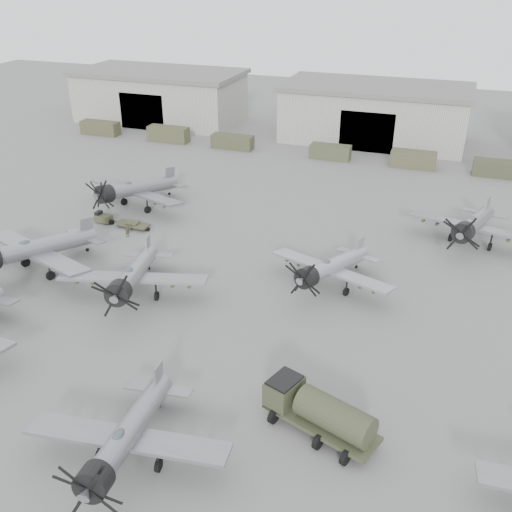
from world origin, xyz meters
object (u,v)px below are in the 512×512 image
at_px(aircraft_mid_1, 132,276).
at_px(aircraft_mid_0, 32,250).
at_px(aircraft_far_1, 473,225).
at_px(aircraft_far_0, 133,190).
at_px(fuel_tanker, 320,411).
at_px(tug_trailer, 114,221).
at_px(ground_crew, 127,229).
at_px(aircraft_mid_2, 329,268).
at_px(aircraft_near_1, 125,438).

bearing_deg(aircraft_mid_1, aircraft_mid_0, 159.11).
distance_m(aircraft_mid_1, aircraft_far_1, 33.81).
bearing_deg(aircraft_far_0, aircraft_far_1, 22.25).
distance_m(fuel_tanker, tug_trailer, 36.46).
distance_m(aircraft_far_0, aircraft_far_1, 37.17).
height_order(aircraft_mid_0, tug_trailer, aircraft_mid_0).
distance_m(aircraft_far_0, fuel_tanker, 39.61).
distance_m(aircraft_far_1, tug_trailer, 37.70).
height_order(tug_trailer, ground_crew, ground_crew).
distance_m(aircraft_mid_2, tug_trailer, 25.94).
distance_m(aircraft_mid_1, aircraft_mid_2, 16.93).
relative_size(aircraft_mid_1, ground_crew, 7.64).
height_order(aircraft_near_1, tug_trailer, aircraft_near_1).
bearing_deg(ground_crew, aircraft_mid_0, 158.25).
height_order(aircraft_near_1, aircraft_mid_0, aircraft_mid_0).
relative_size(aircraft_far_0, ground_crew, 8.01).
height_order(aircraft_mid_0, aircraft_far_0, aircraft_mid_0).
distance_m(aircraft_near_1, aircraft_far_0, 38.66).
xyz_separation_m(aircraft_mid_1, aircraft_mid_2, (15.30, 7.25, -0.18)).
bearing_deg(aircraft_far_1, aircraft_mid_1, -128.96).
bearing_deg(tug_trailer, aircraft_near_1, -53.88).
relative_size(aircraft_near_1, aircraft_mid_2, 1.04).
bearing_deg(ground_crew, fuel_tanker, -128.37).
bearing_deg(aircraft_mid_2, aircraft_far_1, 68.17).
bearing_deg(ground_crew, aircraft_mid_1, -146.63).
relative_size(aircraft_mid_0, aircraft_mid_2, 1.15).
relative_size(aircraft_mid_2, ground_crew, 6.99).
distance_m(aircraft_near_1, aircraft_far_1, 40.73).
bearing_deg(tug_trailer, ground_crew, -33.24).
bearing_deg(tug_trailer, aircraft_mid_0, -91.76).
distance_m(aircraft_mid_0, aircraft_far_1, 42.56).
distance_m(aircraft_near_1, tug_trailer, 34.66).
bearing_deg(aircraft_near_1, aircraft_mid_1, 111.71).
height_order(aircraft_near_1, aircraft_mid_1, aircraft_mid_1).
bearing_deg(aircraft_far_0, aircraft_mid_2, -4.27).
xyz_separation_m(aircraft_far_0, fuel_tanker, (28.75, -27.23, -0.81)).
bearing_deg(fuel_tanker, aircraft_mid_0, 179.94).
xyz_separation_m(aircraft_mid_0, ground_crew, (3.92, 9.72, -1.61)).
relative_size(aircraft_near_1, aircraft_far_0, 0.90).
xyz_separation_m(aircraft_near_1, ground_crew, (-15.97, 26.86, -1.35)).
bearing_deg(aircraft_far_1, aircraft_near_1, -102.39).
xyz_separation_m(aircraft_near_1, fuel_tanker, (9.69, 6.40, -0.56)).
distance_m(aircraft_mid_0, fuel_tanker, 31.48).
height_order(aircraft_mid_2, aircraft_far_1, aircraft_far_1).
bearing_deg(aircraft_near_1, aircraft_mid_2, 67.42).
bearing_deg(aircraft_far_1, aircraft_far_0, -161.68).
bearing_deg(aircraft_far_0, ground_crew, -47.69).
relative_size(aircraft_far_1, fuel_tanker, 1.70).
distance_m(aircraft_far_0, tug_trailer, 5.02).
bearing_deg(tug_trailer, aircraft_mid_2, -9.61).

